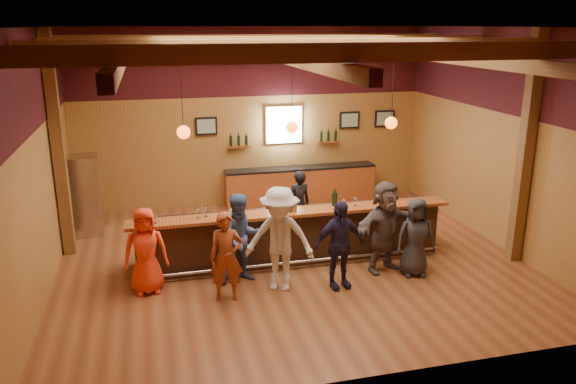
# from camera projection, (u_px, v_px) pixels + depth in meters

# --- Properties ---
(room) EXTENTS (9.04, 9.00, 4.52)m
(room) POSITION_uv_depth(u_px,v_px,m) (291.00, 99.00, 10.38)
(room) COLOR brown
(room) RESTS_ON ground
(bar_counter) EXTENTS (6.30, 1.07, 1.11)m
(bar_counter) POSITION_uv_depth(u_px,v_px,m) (291.00, 234.00, 11.24)
(bar_counter) COLOR black
(bar_counter) RESTS_ON ground
(back_bar_cabinet) EXTENTS (4.00, 0.52, 0.95)m
(back_bar_cabinet) POSITION_uv_depth(u_px,v_px,m) (301.00, 184.00, 14.85)
(back_bar_cabinet) COLOR brown
(back_bar_cabinet) RESTS_ON ground
(window) EXTENTS (0.95, 0.09, 0.95)m
(window) POSITION_uv_depth(u_px,v_px,m) (284.00, 125.00, 14.51)
(window) COLOR silver
(window) RESTS_ON room
(framed_pictures) EXTENTS (5.35, 0.05, 0.45)m
(framed_pictures) POSITION_uv_depth(u_px,v_px,m) (316.00, 121.00, 14.69)
(framed_pictures) COLOR black
(framed_pictures) RESTS_ON room
(wine_shelves) EXTENTS (3.00, 0.18, 0.30)m
(wine_shelves) POSITION_uv_depth(u_px,v_px,m) (284.00, 142.00, 14.58)
(wine_shelves) COLOR brown
(wine_shelves) RESTS_ON room
(pendant_lights) EXTENTS (4.24, 0.24, 1.37)m
(pendant_lights) POSITION_uv_depth(u_px,v_px,m) (292.00, 127.00, 10.47)
(pendant_lights) COLOR black
(pendant_lights) RESTS_ON room
(stainless_fridge) EXTENTS (0.70, 0.70, 1.80)m
(stainless_fridge) POSITION_uv_depth(u_px,v_px,m) (84.00, 195.00, 12.45)
(stainless_fridge) COLOR silver
(stainless_fridge) RESTS_ON ground
(customer_orange) EXTENTS (0.78, 0.52, 1.56)m
(customer_orange) POSITION_uv_depth(u_px,v_px,m) (146.00, 251.00, 9.74)
(customer_orange) COLOR #F43616
(customer_orange) RESTS_ON ground
(customer_redvest) EXTENTS (0.61, 0.44, 1.56)m
(customer_redvest) POSITION_uv_depth(u_px,v_px,m) (226.00, 257.00, 9.48)
(customer_redvest) COLOR #8D3919
(customer_redvest) RESTS_ON ground
(customer_denim) EXTENTS (0.90, 0.74, 1.68)m
(customer_denim) POSITION_uv_depth(u_px,v_px,m) (242.00, 239.00, 10.11)
(customer_denim) COLOR #415883
(customer_denim) RESTS_ON ground
(customer_white) EXTENTS (1.40, 1.14, 1.89)m
(customer_white) POSITION_uv_depth(u_px,v_px,m) (280.00, 239.00, 9.80)
(customer_white) COLOR beige
(customer_white) RESTS_ON ground
(customer_navy) EXTENTS (0.99, 0.52, 1.62)m
(customer_navy) POSITION_uv_depth(u_px,v_px,m) (339.00, 245.00, 9.91)
(customer_navy) COLOR #221C38
(customer_navy) RESTS_ON ground
(customer_brown) EXTENTS (1.72, 1.03, 1.77)m
(customer_brown) POSITION_uv_depth(u_px,v_px,m) (385.00, 227.00, 10.58)
(customer_brown) COLOR #564845
(customer_brown) RESTS_ON ground
(customer_dark) EXTENTS (0.79, 0.58, 1.50)m
(customer_dark) POSITION_uv_depth(u_px,v_px,m) (416.00, 237.00, 10.44)
(customer_dark) COLOR #2B2B2E
(customer_dark) RESTS_ON ground
(bartender) EXTENTS (0.58, 0.42, 1.50)m
(bartender) POSITION_uv_depth(u_px,v_px,m) (299.00, 204.00, 12.35)
(bartender) COLOR black
(bartender) RESTS_ON ground
(ice_bucket) EXTENTS (0.22, 0.22, 0.24)m
(ice_bucket) POSITION_uv_depth(u_px,v_px,m) (292.00, 205.00, 10.75)
(ice_bucket) COLOR brown
(ice_bucket) RESTS_ON bar_counter
(bottle_a) EXTENTS (0.07, 0.07, 0.33)m
(bottle_a) POSITION_uv_depth(u_px,v_px,m) (334.00, 199.00, 11.05)
(bottle_a) COLOR black
(bottle_a) RESTS_ON bar_counter
(bottle_b) EXTENTS (0.08, 0.08, 0.35)m
(bottle_b) POSITION_uv_depth(u_px,v_px,m) (336.00, 199.00, 11.02)
(bottle_b) COLOR black
(bottle_b) RESTS_ON bar_counter
(glass_a) EXTENTS (0.07, 0.07, 0.16)m
(glass_a) POSITION_uv_depth(u_px,v_px,m) (155.00, 217.00, 10.08)
(glass_a) COLOR silver
(glass_a) RESTS_ON bar_counter
(glass_b) EXTENTS (0.08, 0.08, 0.18)m
(glass_b) POSITION_uv_depth(u_px,v_px,m) (198.00, 212.00, 10.32)
(glass_b) COLOR silver
(glass_b) RESTS_ON bar_counter
(glass_c) EXTENTS (0.08, 0.08, 0.18)m
(glass_c) POSITION_uv_depth(u_px,v_px,m) (206.00, 210.00, 10.43)
(glass_c) COLOR silver
(glass_c) RESTS_ON bar_counter
(glass_d) EXTENTS (0.08, 0.08, 0.18)m
(glass_d) POSITION_uv_depth(u_px,v_px,m) (231.00, 211.00, 10.34)
(glass_d) COLOR silver
(glass_d) RESTS_ON bar_counter
(glass_e) EXTENTS (0.08, 0.08, 0.17)m
(glass_e) POSITION_uv_depth(u_px,v_px,m) (285.00, 206.00, 10.65)
(glass_e) COLOR silver
(glass_e) RESTS_ON bar_counter
(glass_f) EXTENTS (0.07, 0.07, 0.16)m
(glass_f) POSITION_uv_depth(u_px,v_px,m) (344.00, 201.00, 10.98)
(glass_f) COLOR silver
(glass_f) RESTS_ON bar_counter
(glass_g) EXTENTS (0.08, 0.08, 0.17)m
(glass_g) POSITION_uv_depth(u_px,v_px,m) (355.00, 200.00, 11.05)
(glass_g) COLOR silver
(glass_g) RESTS_ON bar_counter
(glass_h) EXTENTS (0.08, 0.08, 0.19)m
(glass_h) POSITION_uv_depth(u_px,v_px,m) (388.00, 197.00, 11.15)
(glass_h) COLOR silver
(glass_h) RESTS_ON bar_counter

